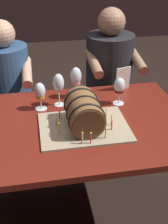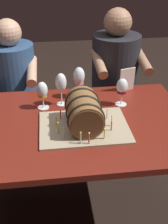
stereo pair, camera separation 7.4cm
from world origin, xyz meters
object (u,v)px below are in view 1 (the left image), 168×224
at_px(barrel_cake, 84,114).
at_px(wine_glass_rose, 76,77).
at_px(wine_glass_red, 119,87).
at_px(menu_card, 123,78).
at_px(dining_table, 74,138).
at_px(wine_glass_empty, 58,84).
at_px(person_seated_left, 10,100).
at_px(wine_glass_amber, 40,92).
at_px(person_seated_right, 109,87).

distance_m(barrel_cake, wine_glass_rose, 0.38).
bearing_deg(wine_glass_red, wine_glass_rose, 151.21).
relative_size(wine_glass_rose, menu_card, 1.29).
bearing_deg(dining_table, wine_glass_empty, 104.07).
relative_size(barrel_cake, person_seated_left, 0.42).
relative_size(wine_glass_rose, person_seated_left, 0.18).
xyz_separation_m(wine_glass_amber, wine_glass_red, (0.48, -0.02, 0.00)).
height_order(dining_table, wine_glass_rose, wine_glass_rose).
xyz_separation_m(wine_glass_red, person_seated_left, (-0.70, 0.55, -0.31)).
relative_size(wine_glass_red, person_seated_right, 0.15).
distance_m(wine_glass_amber, wine_glass_rose, 0.26).
distance_m(wine_glass_rose, menu_card, 0.34).
distance_m(wine_glass_rose, wine_glass_red, 0.28).
bearing_deg(dining_table, wine_glass_red, 29.45).
distance_m(wine_glass_empty, person_seated_right, 0.74).
bearing_deg(wine_glass_red, person_seated_left, 141.82).
bearing_deg(menu_card, dining_table, -153.29).
distance_m(wine_glass_red, person_seated_left, 0.95).
distance_m(wine_glass_empty, menu_card, 0.48).
xyz_separation_m(dining_table, wine_glass_amber, (-0.17, 0.19, 0.22)).
bearing_deg(person_seated_left, wine_glass_amber, -67.21).
height_order(wine_glass_amber, wine_glass_empty, wine_glass_empty).
height_order(dining_table, barrel_cake, barrel_cake).
distance_m(menu_card, person_seated_left, 0.91).
relative_size(wine_glass_empty, wine_glass_rose, 1.01).
height_order(dining_table, person_seated_right, person_seated_right).
xyz_separation_m(wine_glass_red, menu_card, (0.08, 0.20, -0.04)).
bearing_deg(wine_glass_rose, person_seated_right, 51.57).
distance_m(person_seated_left, person_seated_right, 0.79).
height_order(menu_card, person_seated_left, person_seated_left).
height_order(wine_glass_rose, person_seated_left, person_seated_left).
bearing_deg(menu_card, wine_glass_rose, 173.78).
bearing_deg(person_seated_right, barrel_cake, -113.74).
bearing_deg(menu_card, person_seated_right, 73.10).
height_order(dining_table, wine_glass_empty, wine_glass_empty).
height_order(wine_glass_amber, person_seated_left, person_seated_left).
xyz_separation_m(wine_glass_amber, wine_glass_empty, (0.11, 0.03, 0.03)).
bearing_deg(person_seated_left, wine_glass_rose, -42.43).
bearing_deg(wine_glass_rose, wine_glass_empty, -143.84).
relative_size(barrel_cake, menu_card, 3.00).
relative_size(wine_glass_amber, wine_glass_red, 0.98).
xyz_separation_m(person_seated_left, person_seated_right, (0.79, 0.00, 0.04)).
bearing_deg(person_seated_right, wine_glass_amber, -136.53).
bearing_deg(dining_table, person_seated_left, 118.47).
xyz_separation_m(wine_glass_rose, person_seated_left, (-0.46, 0.42, -0.33)).
height_order(menu_card, person_seated_right, person_seated_right).
xyz_separation_m(dining_table, barrel_cake, (0.05, -0.06, 0.19)).
relative_size(wine_glass_amber, wine_glass_rose, 0.83).
height_order(wine_glass_red, menu_card, wine_glass_red).
relative_size(wine_glass_amber, wine_glass_empty, 0.83).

